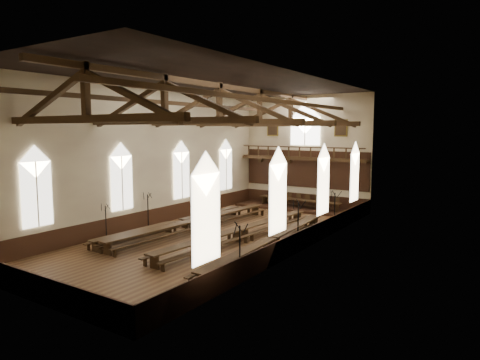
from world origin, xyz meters
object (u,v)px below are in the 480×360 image
Objects in this scene: refectory_row_d at (271,240)px; candelabrum_left_near at (106,228)px; dais at (298,208)px; candelabrum_right_far at (334,217)px; high_table at (298,200)px; candelabrum_left_mid at (148,217)px; refectory_row_b at (196,222)px; candelabrum_right_mid at (298,233)px; refectory_row_a at (177,223)px; candelabrum_right_near at (240,261)px; candelabrum_left_far at (199,206)px; refectory_row_c at (241,231)px.

refectory_row_d is 10.64m from candelabrum_left_near.
refectory_row_d is at bearing 19.96° from candelabrum_left_near.
dais is 7.66m from candelabrum_right_far.
high_table is (0.00, 0.00, 0.71)m from dais.
dais is 4.46× the size of candelabrum_left_mid.
candelabrum_right_mid is (7.75, -0.01, 0.28)m from refectory_row_b.
refectory_row_a is 4.82m from candelabrum_left_near.
candelabrum_right_mid is at bearing 90.00° from candelabrum_right_near.
candelabrum_left_far reaches higher than refectory_row_b.
candelabrum_right_near reaches higher than refectory_row_b.
candelabrum_left_far is 0.90× the size of candelabrum_right_near.
high_table is at bearing 108.98° from refectory_row_d.
refectory_row_a is 0.93× the size of refectory_row_c.
candelabrum_right_far is (1.10, 7.06, 0.26)m from refectory_row_d.
refectory_row_a is 0.92× the size of refectory_row_b.
candelabrum_right_near is at bearing -6.90° from candelabrum_left_near.
candelabrum_left_mid reaches higher than dais.
candelabrum_right_far is (11.10, 7.02, 0.05)m from candelabrum_left_mid.
dais is 13.70m from candelabrum_left_mid.
refectory_row_b is 11.48m from high_table.
candelabrum_right_far reaches higher than dais.
candelabrum_left_far is at bearing -130.24° from dais.
refectory_row_d is 5.40× the size of candelabrum_right_far.
refectory_row_c is at bearing 1.27° from refectory_row_a.
high_table is 3.39× the size of candelabrum_left_near.
high_table is at bearing 72.87° from refectory_row_a.
refectory_row_c is 5.60× the size of candelabrum_right_near.
candelabrum_left_far is (-3.35, 4.47, 0.13)m from refectory_row_b.
refectory_row_a is 1.37m from refectory_row_b.
refectory_row_d is at bearing -17.10° from refectory_row_c.
refectory_row_a is 1.22× the size of dais.
refectory_row_a is at bearing -178.73° from refectory_row_c.
candelabrum_right_mid is (11.10, -4.48, 0.15)m from candelabrum_left_far.
refectory_row_d is at bearing -71.02° from dais.
candelabrum_right_mid is (11.10, 4.86, 0.18)m from candelabrum_left_near.
high_table reaches higher than refectory_row_a.
high_table is 2.69× the size of candelabrum_right_mid.
high_table is at bearing 49.76° from candelabrum_left_far.
refectory_row_b is 5.91m from candelabrum_left_near.
candelabrum_left_mid is (-7.35, -0.78, 0.20)m from refectory_row_c.
refectory_row_c is 8.59m from candelabrum_left_near.
refectory_row_b is at bearing -53.20° from candelabrum_left_far.
candelabrum_left_mid is 11.16m from candelabrum_right_mid.
candelabrum_left_mid is at bearing -114.71° from dais.
candelabrum_left_far reaches higher than dais.
refectory_row_b reaches higher than refectory_row_d.
candelabrum_left_near is at bearing -148.80° from refectory_row_c.
candelabrum_right_near is (1.10, -4.98, 0.24)m from refectory_row_d.
candelabrum_left_near is (-7.35, -4.45, 0.11)m from refectory_row_c.
refectory_row_d is at bearing -10.50° from refectory_row_b.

